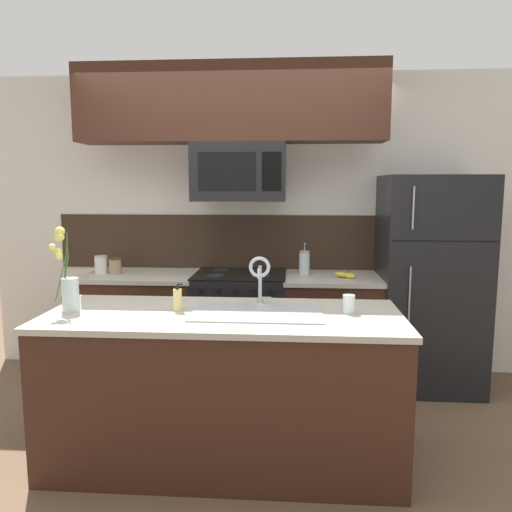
% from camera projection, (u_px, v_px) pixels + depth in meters
% --- Properties ---
extents(ground_plane, '(10.00, 10.00, 0.00)m').
position_uv_depth(ground_plane, '(227.00, 430.00, 3.39)').
color(ground_plane, brown).
extents(rear_partition, '(5.20, 0.10, 2.60)m').
position_uv_depth(rear_partition, '(278.00, 225.00, 4.45)').
color(rear_partition, silver).
rests_on(rear_partition, ground).
extents(splash_band, '(3.33, 0.01, 0.48)m').
position_uv_depth(splash_band, '(244.00, 242.00, 4.43)').
color(splash_band, '#332319').
rests_on(splash_band, rear_partition).
extents(back_counter_left, '(0.93, 0.65, 0.91)m').
position_uv_depth(back_counter_left, '(144.00, 326.00, 4.27)').
color(back_counter_left, '#381E14').
rests_on(back_counter_left, ground).
extents(back_counter_right, '(0.80, 0.65, 0.91)m').
position_uv_depth(back_counter_right, '(331.00, 330.00, 4.16)').
color(back_counter_right, '#381E14').
rests_on(back_counter_right, ground).
extents(stove_range, '(0.76, 0.64, 0.93)m').
position_uv_depth(stove_range, '(240.00, 327.00, 4.21)').
color(stove_range, black).
rests_on(stove_range, ground).
extents(microwave, '(0.74, 0.40, 0.46)m').
position_uv_depth(microwave, '(239.00, 172.00, 4.01)').
color(microwave, black).
extents(upper_cabinet_band, '(2.43, 0.34, 0.60)m').
position_uv_depth(upper_cabinet_band, '(230.00, 104.00, 3.91)').
color(upper_cabinet_band, '#381E14').
extents(refrigerator, '(0.80, 0.74, 1.73)m').
position_uv_depth(refrigerator, '(429.00, 283.00, 4.06)').
color(refrigerator, black).
rests_on(refrigerator, ground).
extents(storage_jar_tall, '(0.11, 0.11, 0.15)m').
position_uv_depth(storage_jar_tall, '(101.00, 265.00, 4.22)').
color(storage_jar_tall, silver).
rests_on(storage_jar_tall, back_counter_left).
extents(storage_jar_medium, '(0.10, 0.10, 0.13)m').
position_uv_depth(storage_jar_medium, '(115.00, 266.00, 4.21)').
color(storage_jar_medium, '#997F5B').
rests_on(storage_jar_medium, back_counter_left).
extents(banana_bunch, '(0.19, 0.13, 0.08)m').
position_uv_depth(banana_bunch, '(346.00, 275.00, 4.02)').
color(banana_bunch, yellow).
rests_on(banana_bunch, back_counter_right).
extents(french_press, '(0.09, 0.09, 0.27)m').
position_uv_depth(french_press, '(304.00, 263.00, 4.16)').
color(french_press, silver).
rests_on(french_press, back_counter_right).
extents(island_counter, '(2.08, 0.83, 0.91)m').
position_uv_depth(island_counter, '(224.00, 387.00, 2.98)').
color(island_counter, '#381E14').
rests_on(island_counter, ground).
extents(kitchen_sink, '(0.76, 0.44, 0.16)m').
position_uv_depth(kitchen_sink, '(257.00, 325.00, 2.91)').
color(kitchen_sink, '#ADAFB5').
rests_on(kitchen_sink, island_counter).
extents(sink_faucet, '(0.14, 0.14, 0.31)m').
position_uv_depth(sink_faucet, '(260.00, 273.00, 3.08)').
color(sink_faucet, '#B7BABF').
rests_on(sink_faucet, island_counter).
extents(dish_soap_bottle, '(0.06, 0.05, 0.16)m').
position_uv_depth(dish_soap_bottle, '(178.00, 299.00, 2.95)').
color(dish_soap_bottle, '#DBCC75').
rests_on(dish_soap_bottle, island_counter).
extents(drinking_glass, '(0.07, 0.07, 0.11)m').
position_uv_depth(drinking_glass, '(349.00, 304.00, 2.90)').
color(drinking_glass, silver).
rests_on(drinking_glass, island_counter).
extents(flower_vase, '(0.15, 0.12, 0.50)m').
position_uv_depth(flower_vase, '(68.00, 286.00, 2.93)').
color(flower_vase, silver).
rests_on(flower_vase, island_counter).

